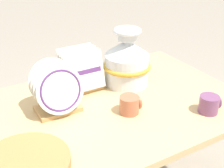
{
  "coord_description": "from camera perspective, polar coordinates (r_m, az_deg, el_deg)",
  "views": [
    {
      "loc": [
        -0.66,
        -1.12,
        1.45
      ],
      "look_at": [
        0.0,
        0.0,
        0.78
      ],
      "focal_mm": 50.0,
      "sensor_mm": 36.0,
      "label": 1
    }
  ],
  "objects": [
    {
      "name": "ceramic_vase",
      "position": [
        1.65,
        2.71,
        4.22
      ],
      "size": [
        0.26,
        0.26,
        0.31
      ],
      "color": "silver",
      "rests_on": "display_table"
    },
    {
      "name": "dish_rack_square_plates",
      "position": [
        1.62,
        -5.62,
        1.91
      ],
      "size": [
        0.2,
        0.17,
        0.22
      ],
      "color": "tan",
      "rests_on": "display_table"
    },
    {
      "name": "mug_terracotta_glaze",
      "position": [
        1.43,
        3.33,
        -3.77
      ],
      "size": [
        0.1,
        0.09,
        0.08
      ],
      "color": "#B76647",
      "rests_on": "display_table"
    },
    {
      "name": "wicker_charger_stack",
      "position": [
        1.19,
        -15.62,
        -13.82
      ],
      "size": [
        0.33,
        0.33,
        0.04
      ],
      "color": "#AD7F47",
      "rests_on": "display_table"
    },
    {
      "name": "mug_plum_glaze",
      "position": [
        1.5,
        17.41,
        -3.5
      ],
      "size": [
        0.1,
        0.09,
        0.08
      ],
      "color": "#7A4770",
      "rests_on": "display_table"
    },
    {
      "name": "dish_rack_round_plates",
      "position": [
        1.43,
        -10.0,
        -1.51
      ],
      "size": [
        0.22,
        0.17,
        0.24
      ],
      "color": "tan",
      "rests_on": "display_table"
    },
    {
      "name": "display_table",
      "position": [
        1.55,
        0.0,
        -6.05
      ],
      "size": [
        1.28,
        0.88,
        0.67
      ],
      "color": "tan",
      "rests_on": "ground_plane"
    }
  ]
}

